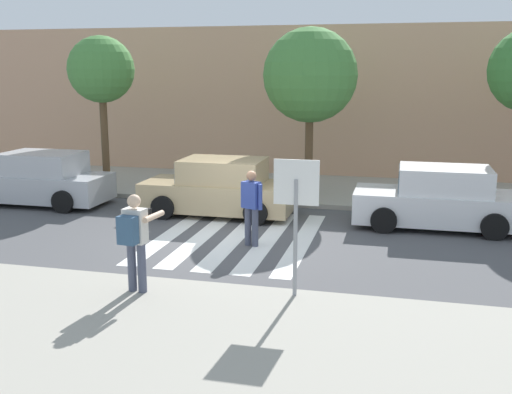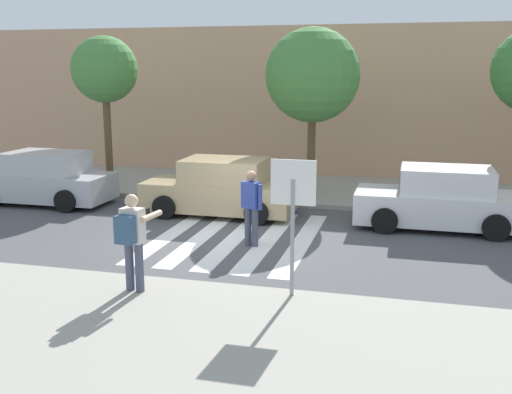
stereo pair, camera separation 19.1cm
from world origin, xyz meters
name	(u,v)px [view 2 (the right image)]	position (x,y,z in m)	size (l,w,h in m)	color
ground_plane	(234,240)	(0.00, 0.00, 0.00)	(120.00, 120.00, 0.00)	#4C4C4F
sidewalk_near	(104,357)	(0.00, -6.20, 0.07)	(60.00, 6.00, 0.14)	#9E998C
sidewalk_far	(286,188)	(0.00, 6.00, 0.07)	(60.00, 4.80, 0.14)	#9E998C
building_facade_far	(309,100)	(0.00, 10.40, 2.72)	(56.00, 4.00, 5.44)	tan
crosswalk_stripe_0	(173,233)	(-1.60, 0.20, 0.00)	(0.44, 5.20, 0.01)	silver
crosswalk_stripe_1	(204,235)	(-0.80, 0.20, 0.00)	(0.44, 5.20, 0.01)	silver
crosswalk_stripe_2	(236,237)	(0.00, 0.20, 0.00)	(0.44, 5.20, 0.01)	silver
crosswalk_stripe_3	(268,239)	(0.80, 0.20, 0.00)	(0.44, 5.20, 0.01)	silver
crosswalk_stripe_4	(302,242)	(1.60, 0.20, 0.00)	(0.44, 5.20, 0.01)	silver
stop_sign	(293,198)	(2.08, -3.46, 1.84)	(0.76, 0.08, 2.35)	gray
photographer_with_backpack	(132,234)	(-0.61, -3.97, 1.17)	(0.65, 0.89, 1.72)	#474C60
pedestrian_crossing	(251,204)	(0.53, -0.36, 0.97)	(0.54, 0.37, 1.72)	#474C60
parked_car_silver	(44,179)	(-6.55, 2.30, 0.73)	(4.10, 1.92, 1.55)	#B7BABF
parked_car_tan	(221,189)	(-1.04, 2.30, 0.73)	(4.10, 1.92, 1.55)	tan
parked_car_white	(441,200)	(4.72, 2.30, 0.73)	(4.10, 1.92, 1.55)	white
street_tree_west	(105,71)	(-5.73, 4.80, 3.87)	(2.13, 2.13, 4.84)	brown
street_tree_center	(313,76)	(1.01, 4.86, 3.73)	(2.80, 2.80, 5.01)	brown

